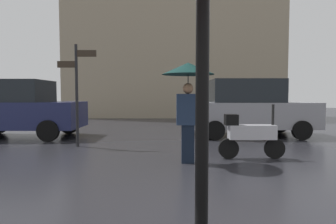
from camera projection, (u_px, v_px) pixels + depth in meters
pedestrian_with_umbrella at (188, 83)px, 5.94m from camera, size 1.11×1.11×2.12m
parked_scooter at (249, 134)px, 6.40m from camera, size 1.51×0.32×1.23m
parked_car_left at (248, 108)px, 10.00m from camera, size 4.31×2.01×1.99m
parked_car_right at (18, 108)px, 9.65m from camera, size 4.11×2.04×1.95m
street_signpost at (76, 85)px, 7.86m from camera, size 1.08×0.08×2.85m
building_block at (173, 23)px, 18.75m from camera, size 14.11×2.88×12.47m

